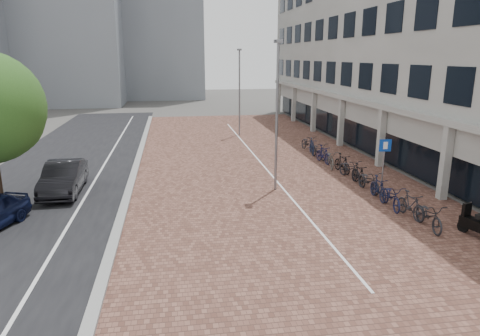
% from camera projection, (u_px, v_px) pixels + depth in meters
% --- Properties ---
extents(ground, '(140.00, 140.00, 0.00)m').
position_uv_depth(ground, '(269.00, 252.00, 14.17)').
color(ground, '#474442').
rests_on(ground, ground).
extents(plaza_brick, '(14.50, 42.00, 0.04)m').
position_uv_depth(plaza_brick, '(257.00, 163.00, 25.94)').
color(plaza_brick, brown).
rests_on(plaza_brick, ground).
extents(street_asphalt, '(8.00, 50.00, 0.03)m').
position_uv_depth(street_asphalt, '(65.00, 170.00, 24.26)').
color(street_asphalt, black).
rests_on(street_asphalt, ground).
extents(curb, '(0.35, 42.00, 0.14)m').
position_uv_depth(curb, '(136.00, 166.00, 24.84)').
color(curb, gray).
rests_on(curb, ground).
extents(lane_line, '(0.12, 44.00, 0.00)m').
position_uv_depth(lane_line, '(102.00, 168.00, 24.56)').
color(lane_line, white).
rests_on(lane_line, street_asphalt).
extents(parking_line, '(0.10, 30.00, 0.00)m').
position_uv_depth(parking_line, '(260.00, 162.00, 25.96)').
color(parking_line, white).
rests_on(parking_line, plaza_brick).
extents(office_building, '(8.40, 40.00, 15.00)m').
position_uv_depth(office_building, '(405.00, 22.00, 29.31)').
color(office_building, '#AAAAA4').
rests_on(office_building, ground).
extents(car_dark, '(1.65, 4.47, 1.46)m').
position_uv_depth(car_dark, '(64.00, 178.00, 20.12)').
color(car_dark, black).
rests_on(car_dark, ground).
extents(scooter_mid, '(0.96, 1.77, 1.16)m').
position_uv_depth(scooter_mid, '(480.00, 223.00, 15.04)').
color(scooter_mid, black).
rests_on(scooter_mid, ground).
extents(parking_sign, '(0.55, 0.11, 2.63)m').
position_uv_depth(parking_sign, '(384.00, 158.00, 19.41)').
color(parking_sign, slate).
rests_on(parking_sign, ground).
extents(lamp_near, '(0.12, 0.12, 6.85)m').
position_uv_depth(lamp_near, '(277.00, 119.00, 19.82)').
color(lamp_near, gray).
rests_on(lamp_near, ground).
extents(lamp_far, '(0.12, 0.12, 6.68)m').
position_uv_depth(lamp_far, '(239.00, 93.00, 34.12)').
color(lamp_far, slate).
rests_on(lamp_far, ground).
extents(bike_row, '(1.34, 15.84, 1.05)m').
position_uv_depth(bike_row, '(349.00, 169.00, 22.51)').
color(bike_row, black).
rests_on(bike_row, ground).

